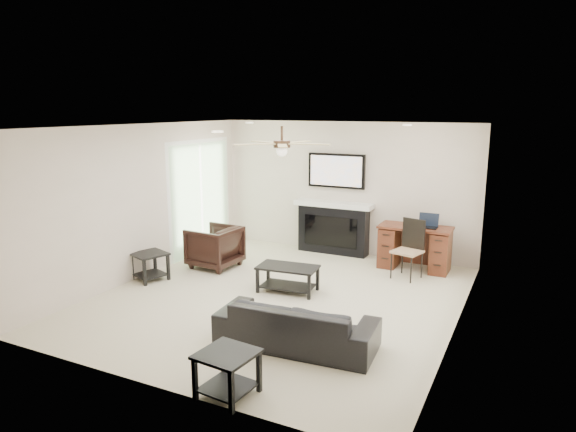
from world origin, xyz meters
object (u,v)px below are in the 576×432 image
armchair (215,247)px  fireplace_unit (333,204)px  coffee_table (288,279)px  desk (414,248)px  sofa (296,324)px

armchair → fireplace_unit: bearing=142.3°
coffee_table → desk: size_ratio=0.74×
sofa → coffee_table: size_ratio=2.07×
sofa → fireplace_unit: size_ratio=0.98×
fireplace_unit → desk: fireplace_unit is taller
armchair → desk: size_ratio=0.65×
armchair → desk: bearing=118.0°
sofa → desk: bearing=-103.3°
armchair → coffee_table: armchair is taller
coffee_table → fireplace_unit: 2.41m
sofa → desk: desk is taller
armchair → fireplace_unit: fireplace_unit is taller
coffee_table → fireplace_unit: fireplace_unit is taller
fireplace_unit → desk: (1.63, -0.32, -0.57)m
sofa → coffee_table: sofa is taller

